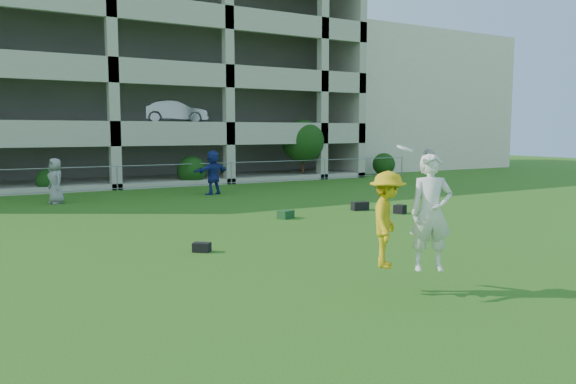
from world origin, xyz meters
TOP-DOWN VIEW (x-y plane):
  - ground at (0.00, 0.00)m, footprint 100.00×100.00m
  - stucco_building at (23.00, 28.00)m, footprint 16.00×14.00m
  - bystander_c at (-3.30, 15.11)m, footprint 0.76×0.98m
  - bystander_d at (3.25, 14.97)m, footprint 1.92×1.10m
  - bystander_f at (15.48, 14.07)m, footprint 1.40×1.14m
  - bag_black_b at (-1.73, 3.92)m, footprint 0.47×0.45m
  - bag_green_c at (2.53, 7.32)m, footprint 0.59×0.51m
  - crate_d at (6.46, 6.26)m, footprint 0.46×0.46m
  - bag_black_e at (5.78, 7.61)m, footprint 0.63×0.38m
  - frisbee_contest at (-0.00, -1.03)m, footprint 1.59×1.45m
  - parking_garage at (-0.01, 27.70)m, footprint 30.00×14.00m
  - fence at (0.00, 19.00)m, footprint 36.06×0.06m
  - shrub_row at (4.59, 19.70)m, footprint 34.38×2.52m

SIDE VIEW (x-z plane):
  - ground at x=0.00m, z-range 0.00..0.00m
  - bag_black_b at x=-1.73m, z-range 0.00..0.22m
  - bag_green_c at x=2.53m, z-range 0.00..0.26m
  - crate_d at x=6.46m, z-range 0.00..0.30m
  - bag_black_e at x=5.78m, z-range 0.00..0.30m
  - fence at x=0.00m, z-range 0.01..1.21m
  - bystander_c at x=-3.30m, z-range 0.00..1.77m
  - bystander_f at x=15.48m, z-range 0.00..1.89m
  - bystander_d at x=3.25m, z-range 0.00..1.97m
  - frisbee_contest at x=0.00m, z-range 0.27..2.44m
  - shrub_row at x=4.59m, z-range -0.24..3.26m
  - stucco_building at x=23.00m, z-range 0.00..10.00m
  - parking_garage at x=-0.01m, z-range 0.01..12.01m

